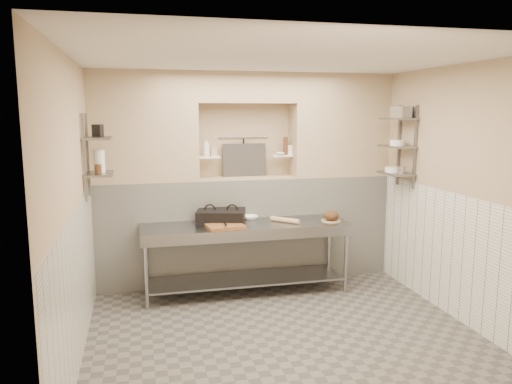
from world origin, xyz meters
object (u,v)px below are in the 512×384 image
object	(u,v)px
rolling_pin	(285,220)
bottle_soap	(206,147)
cutting_board	(225,227)
prep_table	(246,244)
bowl_alcove	(280,154)
bread_loaf	(331,216)
panini_press	(221,216)
mixing_bowl	(250,218)
jug_left	(99,161)

from	to	relation	value
rolling_pin	bottle_soap	distance (m)	1.41
cutting_board	prep_table	bearing A→B (deg)	28.16
bottle_soap	bowl_alcove	bearing A→B (deg)	-2.73
cutting_board	bread_loaf	size ratio (longest dim) A/B	2.19
prep_table	panini_press	size ratio (longest dim) A/B	3.77
mixing_bowl	bread_loaf	xyz separation A→B (m)	(0.99, -0.34, 0.05)
bottle_soap	prep_table	bearing A→B (deg)	-53.78
prep_table	rolling_pin	bearing A→B (deg)	-1.89
panini_press	jug_left	world-z (taller)	jug_left
mixing_bowl	rolling_pin	bearing A→B (deg)	-34.81
prep_table	bread_loaf	world-z (taller)	bread_loaf
mixing_bowl	cutting_board	bearing A→B (deg)	-134.25
rolling_pin	jug_left	distance (m)	2.36
bottle_soap	cutting_board	bearing A→B (deg)	-80.36
panini_press	bowl_alcove	bearing A→B (deg)	36.26
bottle_soap	mixing_bowl	bearing A→B (deg)	-30.01
bread_loaf	jug_left	size ratio (longest dim) A/B	0.80
prep_table	jug_left	bearing A→B (deg)	-177.09
bottle_soap	jug_left	world-z (taller)	bottle_soap
bread_loaf	bowl_alcove	bearing A→B (deg)	130.80
panini_press	bread_loaf	bearing A→B (deg)	4.44
mixing_bowl	jug_left	distance (m)	2.03
mixing_bowl	bottle_soap	xyz separation A→B (m)	(-0.52, 0.30, 0.91)
bread_loaf	jug_left	distance (m)	2.92
bottle_soap	jug_left	bearing A→B (deg)	-153.75
mixing_bowl	bread_loaf	distance (m)	1.05
panini_press	bread_loaf	world-z (taller)	panini_press
cutting_board	bottle_soap	world-z (taller)	bottle_soap
rolling_pin	jug_left	world-z (taller)	jug_left
panini_press	mixing_bowl	world-z (taller)	panini_press
rolling_pin	bread_loaf	distance (m)	0.60
mixing_bowl	jug_left	size ratio (longest dim) A/B	0.83
mixing_bowl	bottle_soap	size ratio (longest dim) A/B	0.87
bowl_alcove	jug_left	distance (m)	2.38
prep_table	bread_loaf	xyz separation A→B (m)	(1.10, -0.09, 0.33)
jug_left	panini_press	bearing A→B (deg)	10.09
mixing_bowl	bread_loaf	bearing A→B (deg)	-19.13
prep_table	bowl_alcove	xyz separation A→B (m)	(0.59, 0.51, 1.09)
panini_press	prep_table	bearing A→B (deg)	-15.63
rolling_pin	bowl_alcove	distance (m)	0.96
bottle_soap	jug_left	xyz separation A→B (m)	(-1.31, -0.64, -0.09)
jug_left	rolling_pin	bearing A→B (deg)	1.82
prep_table	cutting_board	distance (m)	0.43
bread_loaf	jug_left	world-z (taller)	jug_left
cutting_board	mixing_bowl	distance (m)	0.57
bottle_soap	panini_press	bearing A→B (deg)	-72.42
panini_press	bread_loaf	size ratio (longest dim) A/B	3.41
mixing_bowl	bowl_alcove	size ratio (longest dim) A/B	1.72
bread_loaf	panini_press	bearing A→B (deg)	169.62
cutting_board	bottle_soap	xyz separation A→B (m)	(-0.12, 0.71, 0.91)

